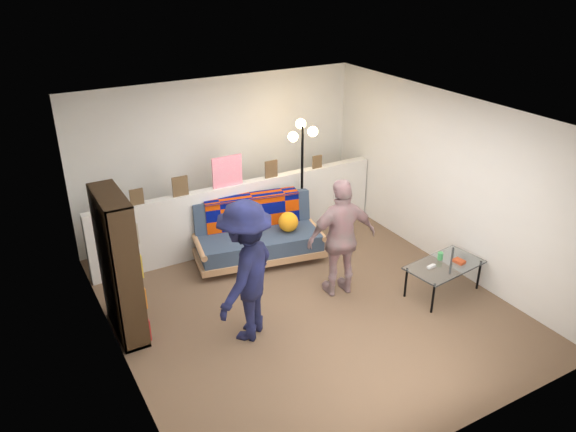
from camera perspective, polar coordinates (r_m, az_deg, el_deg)
The scene contains 10 objects.
ground at distance 7.18m, azimuth 1.60°, elevation -8.79°, with size 5.00×5.00×0.00m, color brown.
room_shell at distance 6.78m, azimuth -0.30°, elevation 4.98°, with size 4.60×5.05×2.45m.
half_wall_ledge at distance 8.32m, azimuth -4.77°, elevation 0.16°, with size 4.45×0.15×1.00m, color silver.
ledge_decor at distance 7.96m, azimuth -6.36°, elevation 4.17°, with size 2.97×0.02×0.45m.
futon_sofa at distance 8.00m, azimuth -3.01°, elevation -1.98°, with size 1.92×1.16×0.77m.
bookshelf at distance 6.54m, azimuth -16.73°, elevation -5.34°, with size 0.29×0.86×1.73m.
coffee_table at distance 7.45m, azimuth 15.63°, elevation -4.92°, with size 1.06×0.67×0.52m.
floor_lamp at distance 8.24m, azimuth 1.43°, elevation 6.07°, with size 0.40×0.34×1.85m.
person_left at distance 6.22m, azimuth -4.28°, elevation -5.64°, with size 1.08×0.62×1.67m, color black.
person_right at distance 7.04m, azimuth 5.48°, elevation -2.24°, with size 0.92×0.38×1.56m, color #CC848C.
Camera 1 is at (-3.11, -5.07, 4.02)m, focal length 35.00 mm.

